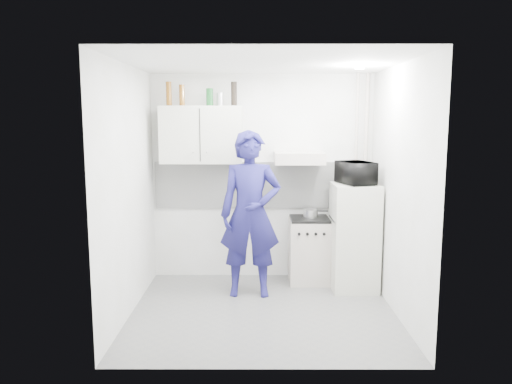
{
  "coord_description": "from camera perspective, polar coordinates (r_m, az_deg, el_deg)",
  "views": [
    {
      "loc": [
        -0.06,
        -5.1,
        2.05
      ],
      "look_at": [
        -0.08,
        0.3,
        1.25
      ],
      "focal_mm": 35.0,
      "sensor_mm": 36.0,
      "label": 1
    }
  ],
  "objects": [
    {
      "name": "stove_top",
      "position": [
        6.26,
        6.14,
        -3.07
      ],
      "size": [
        0.48,
        0.48,
        0.03
      ],
      "primitive_type": "cube",
      "color": "black",
      "rests_on": "stove"
    },
    {
      "name": "backsplash",
      "position": [
        6.39,
        0.7,
        0.78
      ],
      "size": [
        2.74,
        0.03,
        0.6
      ],
      "primitive_type": "cube",
      "color": "white",
      "rests_on": "wall_back"
    },
    {
      "name": "upper_cabinet",
      "position": [
        6.22,
        -6.25,
        6.53
      ],
      "size": [
        1.0,
        0.35,
        0.7
      ],
      "primitive_type": "cube",
      "color": "silver",
      "rests_on": "wall_back"
    },
    {
      "name": "bottle_e",
      "position": [
        6.19,
        -2.53,
        11.14
      ],
      "size": [
        0.07,
        0.07,
        0.29
      ],
      "primitive_type": "cylinder",
      "color": "black",
      "rests_on": "upper_cabinet"
    },
    {
      "name": "saucepan",
      "position": [
        6.26,
        6.25,
        -2.45
      ],
      "size": [
        0.19,
        0.19,
        0.1
      ],
      "primitive_type": "cylinder",
      "color": "silver",
      "rests_on": "stove_top"
    },
    {
      "name": "canister_a",
      "position": [
        6.21,
        -5.32,
        10.74
      ],
      "size": [
        0.08,
        0.08,
        0.21
      ],
      "primitive_type": "cylinder",
      "color": "#144C1E",
      "rests_on": "upper_cabinet"
    },
    {
      "name": "floor",
      "position": [
        5.5,
        0.81,
        -13.47
      ],
      "size": [
        2.8,
        2.8,
        0.0
      ],
      "primitive_type": "plane",
      "color": "slate",
      "rests_on": "ground"
    },
    {
      "name": "wall_right",
      "position": [
        5.36,
        15.98,
        0.05
      ],
      "size": [
        0.0,
        2.6,
        2.6
      ],
      "primitive_type": "plane",
      "rotation": [
        1.57,
        0.0,
        -1.57
      ],
      "color": "white",
      "rests_on": "floor"
    },
    {
      "name": "microwave",
      "position": [
        5.97,
        11.37,
        2.15
      ],
      "size": [
        0.56,
        0.46,
        0.27
      ],
      "primitive_type": "imported",
      "rotation": [
        0.0,
        0.0,
        1.89
      ],
      "color": "black",
      "rests_on": "fridge"
    },
    {
      "name": "range_hood",
      "position": [
        6.14,
        4.94,
        3.91
      ],
      "size": [
        0.6,
        0.5,
        0.14
      ],
      "primitive_type": "cube",
      "color": "beige",
      "rests_on": "wall_back"
    },
    {
      "name": "wall_back",
      "position": [
        6.4,
        0.7,
        1.69
      ],
      "size": [
        2.8,
        0.0,
        2.8
      ],
      "primitive_type": "plane",
      "rotation": [
        1.57,
        0.0,
        0.0
      ],
      "color": "white",
      "rests_on": "floor"
    },
    {
      "name": "canister_b",
      "position": [
        6.2,
        -4.14,
        10.51
      ],
      "size": [
        0.08,
        0.08,
        0.16
      ],
      "primitive_type": "cylinder",
      "color": "silver",
      "rests_on": "upper_cabinet"
    },
    {
      "name": "stove",
      "position": [
        6.35,
        6.08,
        -6.71
      ],
      "size": [
        0.5,
        0.5,
        0.79
      ],
      "primitive_type": "cube",
      "color": "beige",
      "rests_on": "floor"
    },
    {
      "name": "person",
      "position": [
        5.74,
        -0.65,
        -2.53
      ],
      "size": [
        0.7,
        0.46,
        1.92
      ],
      "primitive_type": "imported",
      "rotation": [
        0.0,
        0.0,
        0.01
      ],
      "color": "navy",
      "rests_on": "floor"
    },
    {
      "name": "pipe_b",
      "position": [
        6.44,
        11.28,
        1.57
      ],
      "size": [
        0.04,
        0.04,
        2.6
      ],
      "primitive_type": "cylinder",
      "color": "beige",
      "rests_on": "floor"
    },
    {
      "name": "ceiling",
      "position": [
        5.13,
        0.87,
        14.58
      ],
      "size": [
        2.8,
        2.8,
        0.0
      ],
      "primitive_type": "plane",
      "color": "white",
      "rests_on": "wall_back"
    },
    {
      "name": "bottle_b",
      "position": [
        6.25,
        -8.46,
        10.88
      ],
      "size": [
        0.07,
        0.07,
        0.26
      ],
      "primitive_type": "cylinder",
      "color": "brown",
      "rests_on": "upper_cabinet"
    },
    {
      "name": "wall_left",
      "position": [
        5.33,
        -14.4,
        0.07
      ],
      "size": [
        0.0,
        2.6,
        2.6
      ],
      "primitive_type": "plane",
      "rotation": [
        1.57,
        0.0,
        1.57
      ],
      "color": "white",
      "rests_on": "floor"
    },
    {
      "name": "ceiling_spot_fixture",
      "position": [
        5.43,
        11.77,
        13.75
      ],
      "size": [
        0.1,
        0.1,
        0.02
      ],
      "primitive_type": "cylinder",
      "color": "white",
      "rests_on": "ceiling"
    },
    {
      "name": "pipe_a",
      "position": [
        6.46,
        12.32,
        1.56
      ],
      "size": [
        0.05,
        0.05,
        2.6
      ],
      "primitive_type": "cylinder",
      "color": "beige",
      "rests_on": "floor"
    },
    {
      "name": "fridge",
      "position": [
        6.1,
        11.16,
        -5.08
      ],
      "size": [
        0.54,
        0.54,
        1.28
      ],
      "primitive_type": "cube",
      "rotation": [
        0.0,
        0.0,
        0.02
      ],
      "color": "silver",
      "rests_on": "floor"
    },
    {
      "name": "bottle_a",
      "position": [
        6.28,
        -9.93,
        10.99
      ],
      "size": [
        0.07,
        0.07,
        0.29
      ],
      "primitive_type": "cylinder",
      "color": "brown",
      "rests_on": "upper_cabinet"
    }
  ]
}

